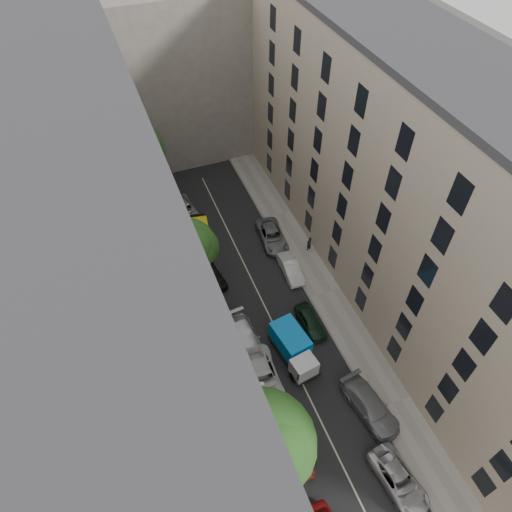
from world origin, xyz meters
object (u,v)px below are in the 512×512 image
car_left_6 (184,210)px  car_right_0 (399,480)px  tarp_truck (294,348)px  tree_far (138,149)px  car_left_2 (262,377)px  tree_mid (190,248)px  car_left_1 (292,447)px  car_left_3 (246,338)px  car_left_5 (200,231)px  car_right_2 (311,321)px  car_right_1 (370,406)px  tree_near (265,445)px  lamp_post (261,402)px  car_right_3 (291,269)px  car_right_4 (272,236)px  car_left_4 (211,274)px  pedestrian (309,244)px

car_left_6 → car_right_0: 30.98m
tarp_truck → tree_far: tree_far is taller
car_left_2 → tree_mid: (-2.15, 10.78, 4.32)m
car_left_1 → car_left_3: 9.20m
car_left_5 → car_right_2: size_ratio=1.13×
car_right_2 → tree_mid: tree_mid is taller
car_left_3 → car_right_1: bearing=-57.6°
car_left_1 → tree_near: 5.83m
tree_mid → lamp_post: 14.13m
car_right_3 → tree_mid: 9.75m
car_right_0 → car_right_1: car_right_1 is taller
car_right_2 → tree_near: bearing=-130.1°
car_right_3 → tree_far: bearing=124.8°
car_left_1 → tree_near: (-2.44, -0.98, 5.20)m
car_left_6 → car_left_3: bearing=-95.9°
car_right_4 → tree_far: 15.89m
car_left_4 → car_left_6: (-0.01, 9.41, -0.04)m
car_left_3 → car_left_5: bearing=85.7°
car_left_4 → car_right_3: car_left_4 is taller
car_left_6 → car_right_0: car_left_6 is taller
car_left_1 → tree_mid: tree_mid is taller
car_left_5 → car_left_6: bearing=108.9°
tree_far → car_left_6: bearing=-57.3°
car_left_3 → car_right_2: car_left_3 is taller
car_left_4 → car_right_2: 9.96m
car_right_3 → car_right_4: (0.00, 4.50, 0.03)m
car_left_1 → car_left_2: size_ratio=0.82×
tarp_truck → car_right_1: (3.31, -6.09, -0.50)m
car_left_6 → car_right_1: 26.35m
car_left_5 → car_left_6: 3.65m
car_right_3 → car_right_2: bearing=-95.0°
car_left_5 → car_left_4: bearing=-86.8°
car_left_4 → tree_mid: bearing=-179.1°
car_left_1 → car_left_3: (0.00, 9.20, 0.02)m
car_right_4 → tree_mid: bearing=-155.6°
car_left_3 → tree_far: 22.18m
tarp_truck → tree_near: tree_near is taller
car_right_3 → tree_far: size_ratio=0.46×
car_left_4 → tree_near: tree_near is taller
car_right_2 → tree_far: 24.09m
tree_near → tree_mid: size_ratio=1.21×
tarp_truck → car_right_4: tarp_truck is taller
car_right_1 → pedestrian: (2.80, 16.13, 0.20)m
car_right_1 → tree_far: (-9.90, 29.89, 5.10)m
car_left_5 → tree_near: size_ratio=0.48×
car_right_2 → pedestrian: size_ratio=2.41×
pedestrian → car_left_5: bearing=-53.9°
car_left_3 → car_right_4: size_ratio=1.04×
car_left_5 → car_right_4: bearing=-17.4°
car_left_4 → car_right_2: (6.21, -7.79, -0.05)m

